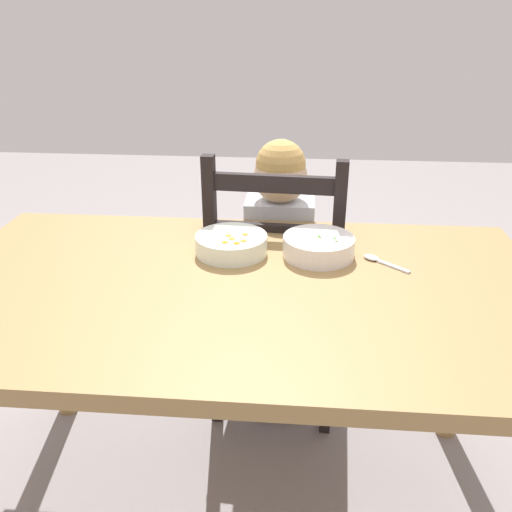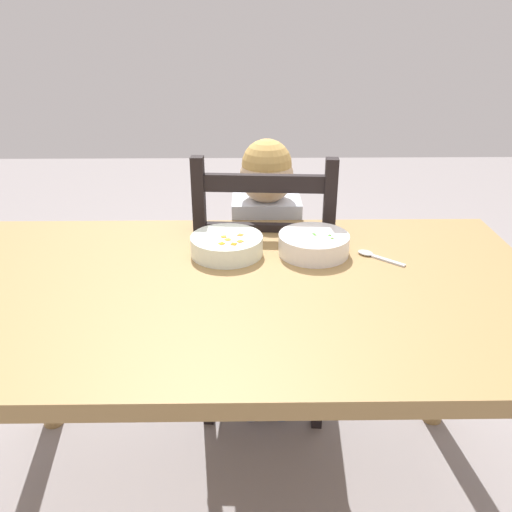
% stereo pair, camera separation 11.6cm
% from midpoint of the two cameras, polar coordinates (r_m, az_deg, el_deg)
% --- Properties ---
extents(ground_plane, '(8.00, 8.00, 0.00)m').
position_cam_midpoint_polar(ground_plane, '(1.76, -3.49, -24.80)').
color(ground_plane, gray).
extents(dining_table, '(1.50, 0.85, 0.74)m').
position_cam_midpoint_polar(dining_table, '(1.33, -4.20, -6.79)').
color(dining_table, '#9A7846').
rests_on(dining_table, ground).
extents(dining_chair, '(0.45, 0.45, 0.96)m').
position_cam_midpoint_polar(dining_chair, '(1.83, -0.86, -3.58)').
color(dining_chair, black).
rests_on(dining_chair, ground).
extents(child_figure, '(0.32, 0.31, 0.98)m').
position_cam_midpoint_polar(child_figure, '(1.74, -0.79, 1.47)').
color(child_figure, silver).
rests_on(child_figure, ground).
extents(bowl_of_peas, '(0.19, 0.19, 0.06)m').
position_cam_midpoint_polar(bowl_of_peas, '(1.43, 3.87, 1.30)').
color(bowl_of_peas, white).
rests_on(bowl_of_peas, dining_table).
extents(bowl_of_carrots, '(0.19, 0.19, 0.05)m').
position_cam_midpoint_polar(bowl_of_carrots, '(1.43, -5.46, 1.17)').
color(bowl_of_carrots, white).
rests_on(bowl_of_carrots, dining_table).
extents(spoon, '(0.12, 0.11, 0.01)m').
position_cam_midpoint_polar(spoon, '(1.44, 10.06, 0.04)').
color(spoon, silver).
rests_on(spoon, dining_table).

